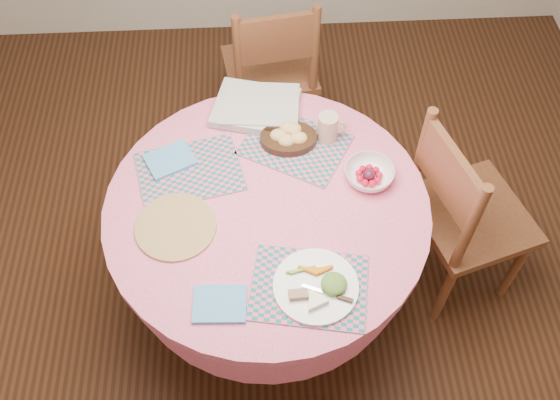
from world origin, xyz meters
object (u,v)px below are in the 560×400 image
(dinner_plate, at_px, (318,286))
(fruit_bowl, at_px, (369,175))
(dining_table, at_px, (268,233))
(wicker_trivet, at_px, (176,227))
(chair_right, at_px, (462,213))
(latte_mug, at_px, (328,127))
(bread_bowl, at_px, (289,136))
(chair_back, at_px, (272,70))

(dinner_plate, xyz_separation_m, fruit_bowl, (0.24, 0.47, 0.01))
(dining_table, xyz_separation_m, wicker_trivet, (-0.34, -0.08, 0.20))
(chair_right, xyz_separation_m, latte_mug, (-0.56, 0.25, 0.29))
(dining_table, relative_size, fruit_bowl, 5.10)
(bread_bowl, bearing_deg, fruit_bowl, -34.76)
(chair_back, xyz_separation_m, wicker_trivet, (-0.40, -1.10, 0.25))
(dining_table, distance_m, latte_mug, 0.49)
(bread_bowl, bearing_deg, wicker_trivet, -138.19)
(wicker_trivet, bearing_deg, bread_bowl, 41.81)
(chair_right, bearing_deg, fruit_bowl, 68.95)
(bread_bowl, bearing_deg, dinner_plate, -85.07)
(chair_right, height_order, chair_back, chair_right)
(dining_table, height_order, fruit_bowl, fruit_bowl)
(dining_table, bearing_deg, latte_mug, 50.85)
(wicker_trivet, bearing_deg, chair_back, 69.95)
(chair_back, distance_m, bread_bowl, 0.76)
(chair_back, distance_m, wicker_trivet, 1.20)
(bread_bowl, bearing_deg, chair_right, -18.11)
(dining_table, distance_m, wicker_trivet, 0.40)
(chair_right, bearing_deg, dining_table, 77.98)
(dining_table, relative_size, latte_mug, 10.10)
(chair_right, relative_size, fruit_bowl, 4.12)
(wicker_trivet, height_order, fruit_bowl, fruit_bowl)
(wicker_trivet, distance_m, dinner_plate, 0.57)
(wicker_trivet, height_order, dinner_plate, dinner_plate)
(wicker_trivet, bearing_deg, dining_table, 13.84)
(chair_right, distance_m, dinner_plate, 0.83)
(wicker_trivet, xyz_separation_m, bread_bowl, (0.44, 0.39, 0.03))
(fruit_bowl, bearing_deg, chair_back, 110.33)
(wicker_trivet, relative_size, bread_bowl, 1.30)
(fruit_bowl, bearing_deg, dinner_plate, -117.21)
(dining_table, relative_size, bread_bowl, 5.39)
(chair_right, xyz_separation_m, wicker_trivet, (-1.16, -0.16, 0.23))
(latte_mug, bearing_deg, dinner_plate, -98.43)
(bread_bowl, bearing_deg, latte_mug, 3.86)
(chair_back, bearing_deg, fruit_bowl, 101.50)
(chair_back, xyz_separation_m, fruit_bowl, (0.34, -0.91, 0.28))
(chair_right, height_order, bread_bowl, chair_right)
(chair_right, bearing_deg, chair_back, 21.59)
(dining_table, xyz_separation_m, dinner_plate, (0.16, -0.36, 0.22))
(dining_table, bearing_deg, wicker_trivet, -166.16)
(chair_right, distance_m, wicker_trivet, 1.19)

